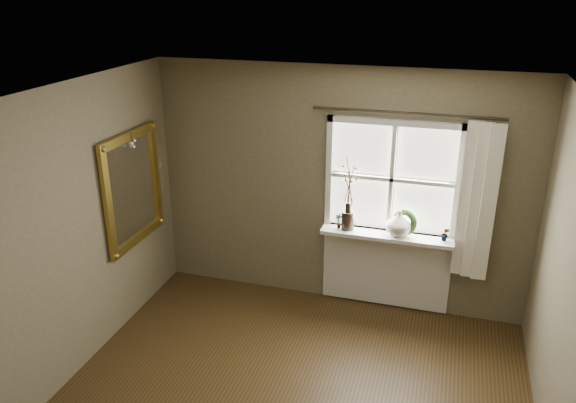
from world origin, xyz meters
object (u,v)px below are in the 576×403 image
(dark_jug, at_px, (348,220))
(wreath, at_px, (404,225))
(cream_vase, at_px, (399,223))
(gilt_mirror, at_px, (133,188))

(dark_jug, bearing_deg, wreath, 3.94)
(dark_jug, height_order, wreath, wreath)
(cream_vase, height_order, wreath, cream_vase)
(cream_vase, bearing_deg, wreath, 37.45)
(cream_vase, bearing_deg, dark_jug, 180.00)
(gilt_mirror, bearing_deg, cream_vase, 14.45)
(dark_jug, height_order, cream_vase, cream_vase)
(cream_vase, xyz_separation_m, wreath, (0.05, 0.04, -0.03))
(dark_jug, distance_m, gilt_mirror, 2.24)
(wreath, xyz_separation_m, gilt_mirror, (-2.68, -0.72, 0.37))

